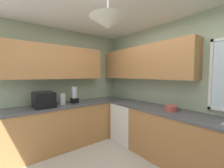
# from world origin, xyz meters

# --- Properties ---
(room_shell) EXTENTS (3.95, 3.34, 2.63)m
(room_shell) POSITION_xyz_m (-0.35, 0.49, 1.74)
(room_shell) COLOR #9EAD8E
(room_shell) RESTS_ON ground_plane
(counter_run_left) EXTENTS (0.65, 2.95, 0.91)m
(counter_run_left) POSITION_xyz_m (-1.61, 0.00, 0.46)
(counter_run_left) COLOR #AD7542
(counter_run_left) RESTS_ON ground_plane
(counter_run_back) EXTENTS (3.04, 0.65, 0.91)m
(counter_run_back) POSITION_xyz_m (0.21, 1.30, 0.46)
(counter_run_back) COLOR #AD7542
(counter_run_back) RESTS_ON ground_plane
(dishwasher) EXTENTS (0.60, 0.60, 0.87)m
(dishwasher) POSITION_xyz_m (-0.95, 1.27, 0.43)
(dishwasher) COLOR white
(dishwasher) RESTS_ON ground_plane
(microwave) EXTENTS (0.48, 0.36, 0.29)m
(microwave) POSITION_xyz_m (-1.61, -0.39, 1.06)
(microwave) COLOR black
(microwave) RESTS_ON counter_run_left
(kettle) EXTENTS (0.14, 0.14, 0.24)m
(kettle) POSITION_xyz_m (-1.59, -0.04, 1.03)
(kettle) COLOR #B7B7BC
(kettle) RESTS_ON counter_run_left
(bowl) EXTENTS (0.21, 0.21, 0.09)m
(bowl) POSITION_xyz_m (0.08, 1.30, 0.96)
(bowl) COLOR #B74C42
(bowl) RESTS_ON counter_run_back
(blender_appliance) EXTENTS (0.15, 0.15, 0.36)m
(blender_appliance) POSITION_xyz_m (-1.61, 0.24, 1.07)
(blender_appliance) COLOR black
(blender_appliance) RESTS_ON counter_run_left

